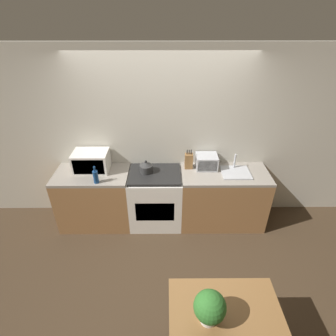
{
  "coord_description": "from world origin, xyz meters",
  "views": [
    {
      "loc": [
        0.07,
        -2.43,
        2.94
      ],
      "look_at": [
        0.09,
        0.66,
        1.05
      ],
      "focal_mm": 28.0,
      "sensor_mm": 36.0,
      "label": 1
    }
  ],
  "objects_px": {
    "stove_range": "(156,198)",
    "dining_table": "(224,315)",
    "microwave": "(91,161)",
    "kettle": "(146,167)",
    "bottle": "(96,177)",
    "toaster_oven": "(207,162)"
  },
  "relations": [
    {
      "from": "microwave",
      "to": "dining_table",
      "type": "distance_m",
      "value": 2.6
    },
    {
      "from": "stove_range",
      "to": "dining_table",
      "type": "xyz_separation_m",
      "value": [
        0.67,
        -1.9,
        0.17
      ]
    },
    {
      "from": "stove_range",
      "to": "dining_table",
      "type": "distance_m",
      "value": 2.02
    },
    {
      "from": "stove_range",
      "to": "kettle",
      "type": "relative_size",
      "value": 4.76
    },
    {
      "from": "microwave",
      "to": "bottle",
      "type": "height_order",
      "value": "microwave"
    },
    {
      "from": "kettle",
      "to": "toaster_oven",
      "type": "distance_m",
      "value": 0.89
    },
    {
      "from": "microwave",
      "to": "kettle",
      "type": "bearing_deg",
      "value": -4.79
    },
    {
      "from": "stove_range",
      "to": "microwave",
      "type": "bearing_deg",
      "value": 173.25
    },
    {
      "from": "kettle",
      "to": "microwave",
      "type": "xyz_separation_m",
      "value": [
        -0.8,
        0.07,
        0.06
      ]
    },
    {
      "from": "bottle",
      "to": "dining_table",
      "type": "distance_m",
      "value": 2.25
    },
    {
      "from": "stove_range",
      "to": "bottle",
      "type": "height_order",
      "value": "bottle"
    },
    {
      "from": "bottle",
      "to": "dining_table",
      "type": "bearing_deg",
      "value": -48.69
    },
    {
      "from": "stove_range",
      "to": "bottle",
      "type": "relative_size",
      "value": 3.55
    },
    {
      "from": "bottle",
      "to": "toaster_oven",
      "type": "relative_size",
      "value": 0.82
    },
    {
      "from": "stove_range",
      "to": "toaster_oven",
      "type": "bearing_deg",
      "value": 11.27
    },
    {
      "from": "dining_table",
      "to": "bottle",
      "type": "bearing_deg",
      "value": 131.31
    },
    {
      "from": "toaster_oven",
      "to": "kettle",
      "type": "bearing_deg",
      "value": -172.98
    },
    {
      "from": "stove_range",
      "to": "dining_table",
      "type": "height_order",
      "value": "stove_range"
    },
    {
      "from": "kettle",
      "to": "toaster_oven",
      "type": "bearing_deg",
      "value": 7.02
    },
    {
      "from": "kettle",
      "to": "bottle",
      "type": "bearing_deg",
      "value": -157.67
    },
    {
      "from": "kettle",
      "to": "toaster_oven",
      "type": "height_order",
      "value": "toaster_oven"
    },
    {
      "from": "stove_range",
      "to": "toaster_oven",
      "type": "distance_m",
      "value": 0.95
    }
  ]
}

